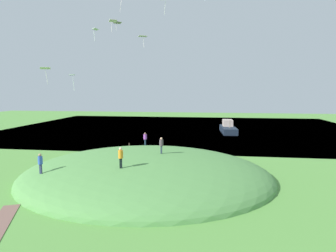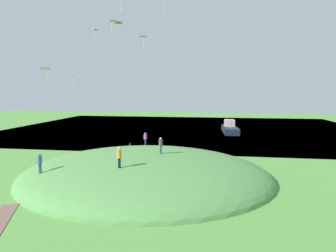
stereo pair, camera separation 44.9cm
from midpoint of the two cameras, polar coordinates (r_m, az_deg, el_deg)
ground_plane at (r=38.73m, az=-1.27°, el=-6.14°), size 160.00×160.00×0.00m
lake_water at (r=68.71m, az=2.85°, el=-0.57°), size 57.07×80.00×0.40m
grass_hill at (r=30.61m, az=-4.69°, el=-9.73°), size 22.65×25.59×4.83m
boat_on_lake at (r=62.51m, az=11.44°, el=-0.43°), size 8.91×3.35×2.83m
person_on_hilltop at (r=29.64m, az=-1.75°, el=-3.42°), size 0.44×0.44×1.65m
person_watching_kites at (r=28.34m, az=-24.06°, el=-6.24°), size 0.44×0.44×1.83m
person_with_child at (r=25.37m, az=-9.72°, el=-5.59°), size 0.50×0.50×1.82m
person_walking_path at (r=36.53m, az=-4.83°, el=-2.24°), size 0.56×0.56×1.62m
kite_0 at (r=35.79m, az=-23.15°, el=10.21°), size 1.20×1.32×1.93m
kite_1 at (r=36.73m, az=-11.07°, el=19.40°), size 0.98×1.07×1.49m
kite_2 at (r=35.83m, az=-18.51°, el=9.27°), size 1.01×0.79×1.82m
kite_5 at (r=45.71m, az=-10.14°, el=19.21°), size 1.32×1.38×1.23m
kite_6 at (r=35.14m, az=-5.34°, el=16.97°), size 1.07×1.20×1.31m
kite_7 at (r=36.08m, az=-1.33°, el=23.21°), size 0.74×0.95×1.69m
kite_8 at (r=35.30m, az=-14.35°, el=17.70°), size 0.93×0.93×1.41m
mooring_post at (r=41.64m, az=-7.87°, el=-4.30°), size 0.14×0.14×1.40m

